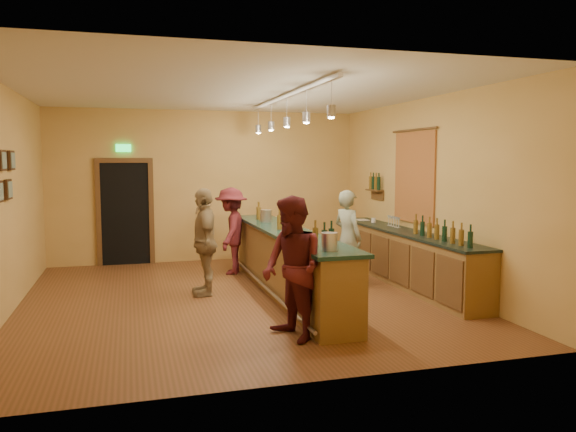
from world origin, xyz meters
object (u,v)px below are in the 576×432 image
object	(u,v)px
bartender	(348,238)
customer_a	(293,269)
tasting_bar	(287,257)
back_counter	(405,257)
customer_c	(231,231)
customer_b	(204,242)
bar_stool	(287,239)

from	to	relation	value
bartender	customer_a	xyz separation A→B (m)	(-1.76, -2.62, 0.05)
tasting_bar	bartender	bearing A→B (deg)	19.09
back_counter	customer_c	world-z (taller)	customer_c
customer_a	customer_b	distance (m)	2.67
tasting_bar	back_counter	bearing A→B (deg)	4.74
customer_a	bar_stool	size ratio (longest dim) A/B	2.38
back_counter	customer_a	bearing A→B (deg)	-138.97
bartender	customer_b	bearing A→B (deg)	69.26
customer_b	bartender	bearing A→B (deg)	93.05
customer_b	bar_stool	distance (m)	2.64
back_counter	tasting_bar	xyz separation A→B (m)	(-2.19, -0.18, 0.12)
back_counter	customer_c	size ratio (longest dim) A/B	2.77
customer_a	customer_c	bearing A→B (deg)	164.56
bartender	bar_stool	size ratio (longest dim) A/B	2.25
customer_c	back_counter	bearing A→B (deg)	77.14
bartender	customer_b	size ratio (longest dim) A/B	0.96
bartender	customer_a	distance (m)	3.15
back_counter	bar_stool	xyz separation A→B (m)	(-1.56, 2.02, 0.10)
customer_a	bar_stool	distance (m)	4.56
tasting_bar	customer_b	xyz separation A→B (m)	(-1.26, 0.37, 0.25)
tasting_bar	bar_stool	distance (m)	2.29
bartender	customer_c	world-z (taller)	bartender
bartender	customer_c	xyz separation A→B (m)	(-1.76, 1.52, -0.00)
back_counter	tasting_bar	distance (m)	2.20
customer_b	back_counter	bearing A→B (deg)	88.80
tasting_bar	customer_a	size ratio (longest dim) A/B	2.94
back_counter	customer_b	distance (m)	3.47
tasting_bar	customer_b	world-z (taller)	customer_b
bartender	customer_a	bearing A→B (deg)	124.32
bar_stool	customer_b	bearing A→B (deg)	-135.86
customer_a	customer_b	size ratio (longest dim) A/B	1.01
customer_a	customer_c	size ratio (longest dim) A/B	1.06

